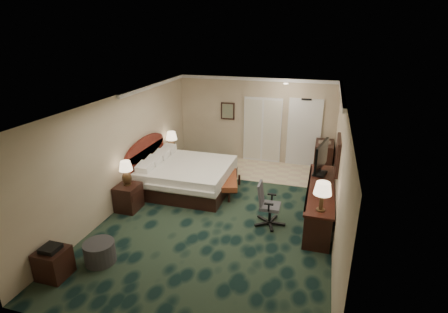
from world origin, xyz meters
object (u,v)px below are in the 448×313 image
(bed, at_px, (188,177))
(lamp_near, at_px, (126,173))
(lamp_far, at_px, (172,142))
(desk_chair, at_px, (270,205))
(nightstand_far, at_px, (174,160))
(ottoman, at_px, (100,252))
(minibar, at_px, (323,158))
(side_table, at_px, (54,263))
(desk, at_px, (319,203))
(nightstand_near, at_px, (128,197))
(tv, at_px, (321,159))
(bed_bench, at_px, (228,185))

(bed, distance_m, lamp_near, 1.81)
(bed, bearing_deg, lamp_far, 128.89)
(lamp_far, xyz_separation_m, desk_chair, (3.43, -2.43, -0.36))
(nightstand_far, bearing_deg, ottoman, -83.00)
(lamp_far, relative_size, minibar, 0.66)
(lamp_near, xyz_separation_m, side_table, (0.01, -2.55, -0.66))
(side_table, height_order, desk, desk)
(minibar, bearing_deg, nightstand_near, -141.10)
(bed, height_order, nightstand_near, bed)
(tv, bearing_deg, desk_chair, -114.58)
(bed_bench, distance_m, desk_chair, 1.87)
(nightstand_far, bearing_deg, nightstand_near, -89.18)
(side_table, bearing_deg, nightstand_near, 90.10)
(nightstand_near, bearing_deg, minibar, 38.90)
(lamp_far, bearing_deg, tv, -14.41)
(nightstand_far, bearing_deg, bed, -52.59)
(desk, bearing_deg, nightstand_near, -169.18)
(nightstand_near, bearing_deg, side_table, -89.90)
(nightstand_near, bearing_deg, desk_chair, 4.48)
(bed, relative_size, ottoman, 3.90)
(nightstand_near, xyz_separation_m, bed_bench, (2.06, 1.56, -0.10))
(nightstand_near, distance_m, ottoman, 2.02)
(nightstand_far, height_order, minibar, minibar)
(lamp_near, bearing_deg, nightstand_near, -75.95)
(lamp_near, bearing_deg, desk_chair, 3.87)
(nightstand_far, height_order, lamp_far, lamp_far)
(side_table, bearing_deg, bed, 76.60)
(nightstand_far, height_order, ottoman, nightstand_far)
(side_table, bearing_deg, ottoman, 47.06)
(bed_bench, bearing_deg, minibar, 24.04)
(bed_bench, height_order, desk, desk)
(ottoman, xyz_separation_m, side_table, (-0.53, -0.57, 0.06))
(nightstand_far, xyz_separation_m, minibar, (4.46, 0.82, 0.22))
(bed_bench, bearing_deg, desk, -33.24)
(bed, relative_size, nightstand_far, 4.20)
(bed, bearing_deg, ottoman, -96.93)
(bed, relative_size, bed_bench, 1.77)
(lamp_far, bearing_deg, ottoman, -82.73)
(nightstand_near, distance_m, desk, 4.49)
(lamp_far, distance_m, side_table, 5.25)
(nightstand_near, height_order, minibar, minibar)
(nightstand_far, bearing_deg, tv, -15.04)
(lamp_far, relative_size, desk, 0.24)
(lamp_far, bearing_deg, minibar, 10.98)
(nightstand_far, relative_size, tv, 0.52)
(nightstand_near, relative_size, desk, 0.23)
(ottoman, relative_size, minibar, 0.59)
(bed_bench, height_order, desk_chair, desk_chair)
(nightstand_far, bearing_deg, desk_chair, -36.01)
(desk, height_order, tv, tv)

